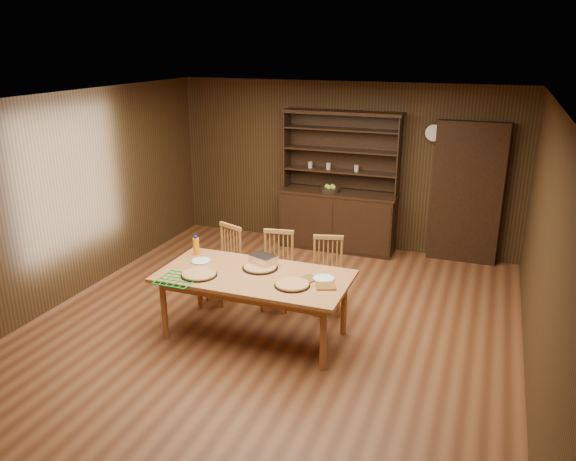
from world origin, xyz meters
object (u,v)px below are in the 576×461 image
at_px(dining_table, 254,280).
at_px(juice_bottle, 196,246).
at_px(china_hutch, 338,212).
at_px(chair_center, 277,267).
at_px(chair_right, 327,272).
at_px(chair_left, 226,261).

xyz_separation_m(dining_table, juice_bottle, (-0.89, 0.33, 0.18)).
xyz_separation_m(china_hutch, juice_bottle, (-0.99, -2.75, 0.26)).
height_order(chair_center, chair_right, chair_center).
bearing_deg(chair_right, chair_center, 174.29).
bearing_deg(juice_bottle, chair_right, 21.92).
bearing_deg(chair_right, dining_table, -136.61).
relative_size(china_hutch, chair_center, 2.23).
distance_m(china_hutch, juice_bottle, 2.94).
bearing_deg(china_hutch, chair_right, -77.78).
bearing_deg(chair_left, dining_table, -24.30).
distance_m(china_hutch, dining_table, 3.08).
bearing_deg(chair_left, chair_right, 28.53).
bearing_deg(china_hutch, juice_bottle, -109.84).
relative_size(chair_left, juice_bottle, 4.22).
xyz_separation_m(dining_table, chair_left, (-0.73, 0.77, -0.16)).
bearing_deg(chair_right, juice_bottle, -172.79).
relative_size(dining_table, chair_center, 2.15).
bearing_deg(chair_left, juice_bottle, -88.02).
height_order(dining_table, juice_bottle, juice_bottle).
xyz_separation_m(chair_left, chair_center, (0.68, 0.05, -0.01)).
xyz_separation_m(dining_table, chair_center, (-0.05, 0.82, -0.16)).
bearing_deg(chair_right, china_hutch, 87.51).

